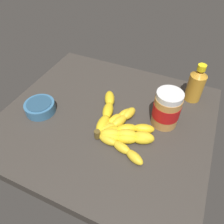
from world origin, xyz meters
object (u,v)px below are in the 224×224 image
small_bowl (40,107)px  peanut_butter_jar (167,109)px  banana_bunch (119,127)px  honey_bottle (196,84)px

small_bowl → peanut_butter_jar: bearing=-163.0°
banana_bunch → small_bowl: 30.06cm
peanut_butter_jar → small_bowl: size_ratio=1.22×
peanut_butter_jar → banana_bunch: bearing=37.8°
small_bowl → honey_bottle: bearing=-148.7°
banana_bunch → honey_bottle: 33.43cm
banana_bunch → peanut_butter_jar: (-12.60, -9.76, 4.76)cm
honey_bottle → small_bowl: size_ratio=1.40×
peanut_butter_jar → honey_bottle: bearing=-111.7°
banana_bunch → honey_bottle: size_ratio=1.81×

